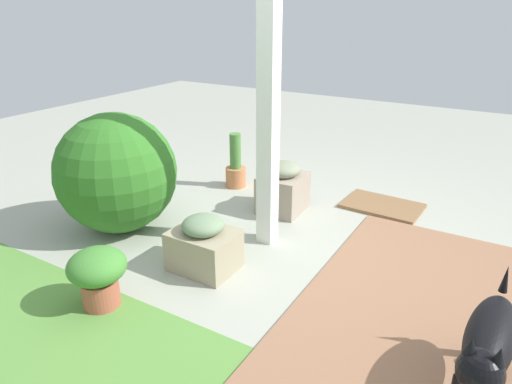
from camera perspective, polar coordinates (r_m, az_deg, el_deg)
ground_plane at (r=3.43m, az=4.82°, el=-7.87°), size 12.00×12.00×0.00m
brick_path at (r=2.96m, az=23.58°, el=-15.30°), size 1.80×2.40×0.02m
porch_pillar at (r=3.26m, az=1.55°, el=10.63°), size 0.13×0.13×2.12m
stone_planter_nearest at (r=4.06m, az=3.36°, el=0.48°), size 0.38×0.42×0.46m
stone_planter_mid at (r=3.20m, az=-6.49°, el=-6.58°), size 0.44×0.35×0.40m
round_shrub at (r=3.80m, az=-16.97°, el=2.28°), size 0.96×0.96×0.96m
terracotta_pot_broad at (r=2.95m, az=-19.06°, el=-9.50°), size 0.35×0.35×0.38m
terracotta_pot_tall at (r=4.61m, az=-2.55°, el=3.00°), size 0.20×0.20×0.55m
dog at (r=2.40m, az=26.95°, el=-16.38°), size 0.25×0.80×0.55m
doormat at (r=4.34m, az=15.42°, el=-1.65°), size 0.70×0.49×0.03m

